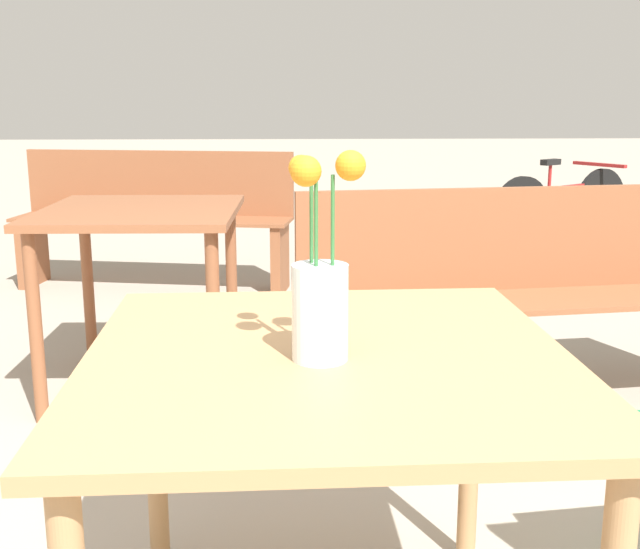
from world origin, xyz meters
The scene contains 6 objects.
table_front centered at (0.00, 0.00, 0.63)m, with size 0.94×0.99×0.73m.
flower_vase centered at (-0.02, -0.04, 0.84)m, with size 0.14×0.13×0.38m.
bench_near centered at (0.84, 1.52, 0.47)m, with size 1.81×0.58×0.85m.
bench_middle centered at (-0.91, 3.57, 0.47)m, with size 1.76×0.65×0.85m.
table_back centered at (-0.67, 1.75, 0.64)m, with size 0.79×0.86×0.76m.
bicycle centered at (1.92, 4.26, 0.34)m, with size 1.31×0.94×0.75m.
Camera 1 is at (-0.07, -1.45, 1.21)m, focal length 45.00 mm.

